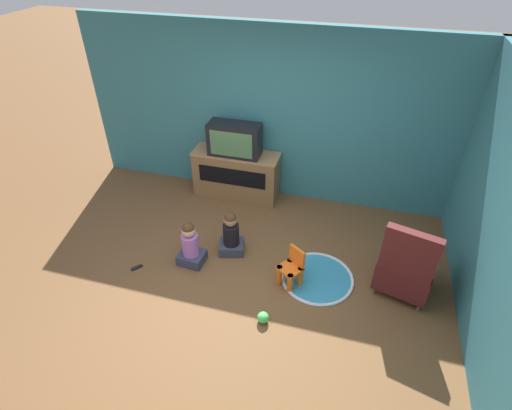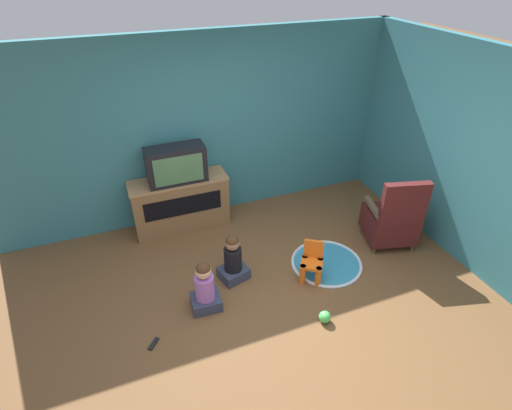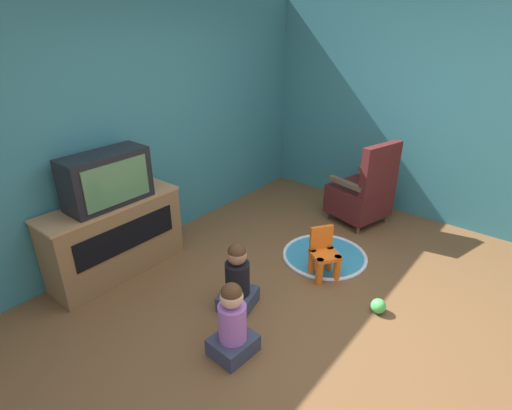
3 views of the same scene
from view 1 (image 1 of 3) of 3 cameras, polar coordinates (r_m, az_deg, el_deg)
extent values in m
plane|color=brown|center=(4.81, -2.98, -12.83)|extent=(30.00, 30.00, 0.00)
cube|color=teal|center=(5.92, 1.77, 12.66)|extent=(5.59, 0.12, 2.54)
cube|color=brown|center=(6.18, -2.81, 4.36)|extent=(1.29, 0.43, 0.75)
cube|color=#A97C50|center=(6.00, -2.91, 7.31)|extent=(1.31, 0.44, 0.02)
cube|color=black|center=(5.96, -3.48, 4.02)|extent=(1.03, 0.01, 0.27)
cube|color=black|center=(5.86, -3.07, 9.34)|extent=(0.76, 0.32, 0.48)
cube|color=#47754C|center=(5.72, -3.59, 8.61)|extent=(0.62, 0.02, 0.38)
cylinder|color=brown|center=(5.34, 23.34, -9.69)|extent=(0.04, 0.04, 0.10)
cylinder|color=brown|center=(5.36, 18.08, -8.01)|extent=(0.04, 0.04, 0.10)
cylinder|color=brown|center=(4.98, 22.22, -13.37)|extent=(0.04, 0.04, 0.10)
cylinder|color=brown|center=(5.00, 16.52, -11.53)|extent=(0.04, 0.04, 0.10)
cube|color=#4C1919|center=(5.01, 20.59, -8.79)|extent=(0.73, 0.72, 0.36)
cube|color=#4C1919|center=(4.51, 21.08, -6.56)|extent=(0.58, 0.24, 0.58)
cube|color=brown|center=(4.82, 24.31, -7.38)|extent=(0.20, 0.50, 0.05)
cube|color=brown|center=(4.84, 18.28, -5.45)|extent=(0.20, 0.50, 0.05)
cylinder|color=orange|center=(4.86, 3.33, -9.90)|extent=(0.07, 0.07, 0.26)
cylinder|color=orange|center=(4.78, 4.86, -11.09)|extent=(0.07, 0.07, 0.26)
cylinder|color=orange|center=(4.95, 4.79, -8.96)|extent=(0.07, 0.07, 0.26)
cylinder|color=orange|center=(4.86, 6.32, -10.10)|extent=(0.07, 0.07, 0.26)
cube|color=orange|center=(4.78, 4.89, -9.06)|extent=(0.35, 0.34, 0.04)
cube|color=orange|center=(4.74, 5.90, -7.30)|extent=(0.21, 0.16, 0.24)
cylinder|color=teal|center=(5.05, 8.76, -10.26)|extent=(0.89, 0.89, 0.01)
torus|color=silver|center=(5.05, 8.76, -10.22)|extent=(0.89, 0.89, 0.04)
cube|color=#33384C|center=(5.31, -3.49, -5.99)|extent=(0.38, 0.35, 0.14)
cylinder|color=black|center=(5.17, -3.58, -4.19)|extent=(0.21, 0.21, 0.30)
sphere|color=#9E7051|center=(5.02, -3.67, -2.18)|extent=(0.17, 0.17, 0.17)
sphere|color=#472D19|center=(5.00, -3.69, -1.92)|extent=(0.16, 0.16, 0.16)
cube|color=#33384C|center=(5.22, -9.14, -7.41)|extent=(0.33, 0.30, 0.14)
cylinder|color=#A566BF|center=(5.07, -9.38, -5.61)|extent=(0.21, 0.21, 0.30)
sphere|color=#D8AD8C|center=(4.93, -9.63, -3.62)|extent=(0.17, 0.17, 0.17)
sphere|color=#472D19|center=(4.91, -9.67, -3.35)|extent=(0.16, 0.16, 0.16)
sphere|color=#4CCC59|center=(4.53, 1.01, -15.77)|extent=(0.13, 0.13, 0.13)
cube|color=black|center=(5.33, -16.67, -8.54)|extent=(0.13, 0.14, 0.02)
camera|label=2|loc=(2.43, -68.33, 7.99)|focal=28.00mm
camera|label=3|loc=(4.11, -43.84, 7.07)|focal=28.00mm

